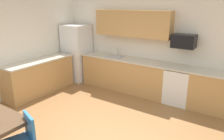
{
  "coord_description": "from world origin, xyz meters",
  "views": [
    {
      "loc": [
        2.52,
        -2.77,
        2.42
      ],
      "look_at": [
        0.0,
        1.0,
        1.0
      ],
      "focal_mm": 34.28,
      "sensor_mm": 36.0,
      "label": 1
    }
  ],
  "objects_px": {
    "refrigerator": "(77,53)",
    "oven_range": "(178,85)",
    "microwave": "(184,41)",
    "chair_near_table": "(23,138)"
  },
  "relations": [
    {
      "from": "oven_range",
      "to": "microwave",
      "type": "xyz_separation_m",
      "value": [
        -0.0,
        0.1,
        1.1
      ]
    },
    {
      "from": "chair_near_table",
      "to": "microwave",
      "type": "bearing_deg",
      "value": 71.39
    },
    {
      "from": "refrigerator",
      "to": "oven_range",
      "type": "xyz_separation_m",
      "value": [
        3.31,
        0.08,
        -0.43
      ]
    },
    {
      "from": "oven_range",
      "to": "microwave",
      "type": "relative_size",
      "value": 1.69
    },
    {
      "from": "microwave",
      "to": "chair_near_table",
      "type": "xyz_separation_m",
      "value": [
        -1.22,
        -3.63,
        -1.05
      ]
    },
    {
      "from": "refrigerator",
      "to": "oven_range",
      "type": "bearing_deg",
      "value": 1.38
    },
    {
      "from": "refrigerator",
      "to": "chair_near_table",
      "type": "height_order",
      "value": "refrigerator"
    },
    {
      "from": "oven_range",
      "to": "chair_near_table",
      "type": "distance_m",
      "value": 3.74
    },
    {
      "from": "refrigerator",
      "to": "oven_range",
      "type": "height_order",
      "value": "refrigerator"
    },
    {
      "from": "refrigerator",
      "to": "chair_near_table",
      "type": "relative_size",
      "value": 2.09
    }
  ]
}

